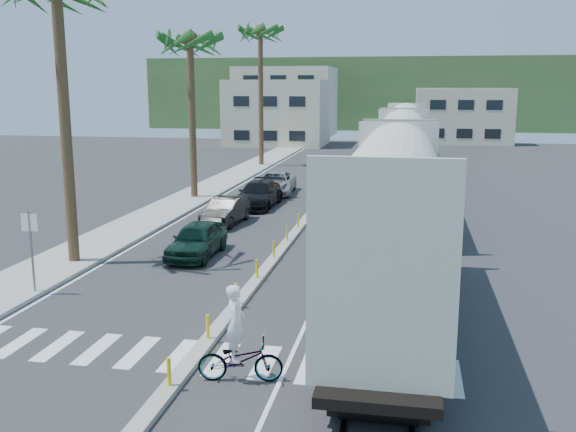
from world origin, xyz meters
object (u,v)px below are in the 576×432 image
object	(u,v)px
car_lead	(197,240)
street_sign	(31,240)
cyclist	(239,351)
car_second	(226,211)

from	to	relation	value
car_lead	street_sign	bearing A→B (deg)	-122.78
cyclist	car_lead	bearing A→B (deg)	14.53
street_sign	cyclist	distance (m)	10.27
street_sign	car_second	world-z (taller)	street_sign
street_sign	car_lead	size ratio (longest dim) A/B	0.68
car_second	cyclist	size ratio (longest dim) A/B	1.78
car_lead	car_second	xyz separation A→B (m)	(-0.62, 6.64, -0.04)
street_sign	car_second	xyz separation A→B (m)	(3.29, 12.69, -1.26)
street_sign	car_lead	xyz separation A→B (m)	(3.92, 6.05, -1.22)
car_lead	car_second	distance (m)	6.67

